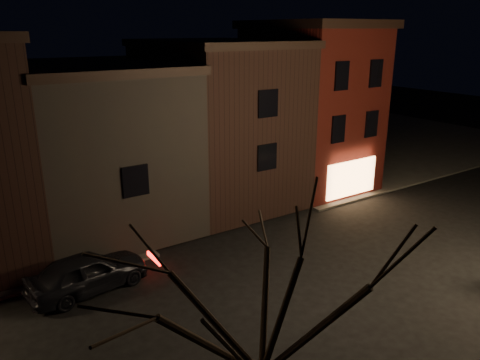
{
  "coord_description": "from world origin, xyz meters",
  "views": [
    {
      "loc": [
        -12.81,
        -13.38,
        10.09
      ],
      "look_at": [
        -0.95,
        4.33,
        3.2
      ],
      "focal_mm": 35.0,
      "sensor_mm": 36.0,
      "label": 1
    }
  ],
  "objects": [
    {
      "name": "bare_tree_left",
      "position": [
        -8.0,
        -7.0,
        5.43
      ],
      "size": [
        5.6,
        5.6,
        7.5
      ],
      "color": "black",
      "rests_on": "sidewalk_near_left"
    },
    {
      "name": "row_building_a",
      "position": [
        1.5,
        10.5,
        4.83
      ],
      "size": [
        7.3,
        10.3,
        9.4
      ],
      "color": "black",
      "rests_on": "ground"
    },
    {
      "name": "ground",
      "position": [
        0.0,
        0.0,
        0.0
      ],
      "size": [
        120.0,
        120.0,
        0.0
      ],
      "primitive_type": "plane",
      "color": "black",
      "rests_on": "ground"
    },
    {
      "name": "row_building_b",
      "position": [
        -5.75,
        10.5,
        4.33
      ],
      "size": [
        7.8,
        10.3,
        8.4
      ],
      "color": "black",
      "rests_on": "ground"
    },
    {
      "name": "sidewalk_far_right",
      "position": [
        20.0,
        20.0,
        0.06
      ],
      "size": [
        30.0,
        30.0,
        0.12
      ],
      "primitive_type": "cube",
      "color": "#2D2B28",
      "rests_on": "ground"
    },
    {
      "name": "parked_car_a",
      "position": [
        -8.61,
        3.88,
        0.81
      ],
      "size": [
        4.99,
        2.55,
        1.63
      ],
      "primitive_type": "imported",
      "rotation": [
        0.0,
        0.0,
        1.71
      ],
      "color": "black",
      "rests_on": "ground"
    },
    {
      "name": "corner_building",
      "position": [
        8.0,
        9.47,
        5.4
      ],
      "size": [
        6.5,
        8.5,
        10.5
      ],
      "color": "#51130E",
      "rests_on": "ground"
    }
  ]
}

